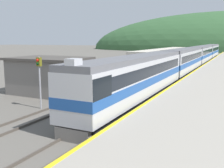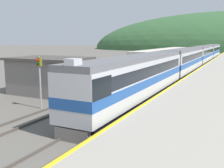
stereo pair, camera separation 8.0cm
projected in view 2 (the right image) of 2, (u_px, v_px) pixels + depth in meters
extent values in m
cube|color=#4C443D|center=(199.00, 64.00, 61.52)|extent=(0.08, 180.00, 0.16)
cube|color=#4C443D|center=(206.00, 64.00, 60.89)|extent=(0.08, 180.00, 0.16)
cube|color=#4C443D|center=(178.00, 63.00, 63.68)|extent=(0.08, 180.00, 0.16)
cube|color=#4C443D|center=(184.00, 63.00, 63.06)|extent=(0.08, 180.00, 0.16)
cube|color=#9E9689|center=(219.00, 73.00, 41.24)|extent=(6.65, 140.00, 0.89)
cube|color=yellow|center=(198.00, 69.00, 42.57)|extent=(0.24, 140.00, 0.01)
cube|color=slate|center=(50.00, 77.00, 27.60)|extent=(7.43, 5.21, 3.58)
cube|color=#47423D|center=(49.00, 58.00, 27.29)|extent=(7.93, 5.71, 0.24)
cube|color=black|center=(138.00, 98.00, 23.59)|extent=(2.30, 19.66, 0.85)
cube|color=#BCBCC1|center=(138.00, 77.00, 23.27)|extent=(2.81, 20.91, 3.00)
cube|color=#1E4C99|center=(138.00, 80.00, 23.31)|extent=(2.84, 20.93, 0.66)
cube|color=black|center=(138.00, 70.00, 23.16)|extent=(2.83, 19.66, 0.90)
cube|color=slate|center=(139.00, 58.00, 22.99)|extent=(2.64, 20.91, 0.40)
cube|color=black|center=(81.00, 86.00, 14.91)|extent=(2.85, 2.20, 1.20)
cube|color=#BCBCC1|center=(73.00, 62.00, 14.08)|extent=(0.64, 0.80, 0.36)
cube|color=slate|center=(72.00, 135.00, 14.53)|extent=(2.19, 0.40, 0.77)
cube|color=black|center=(184.00, 72.00, 42.39)|extent=(2.30, 18.62, 0.85)
cube|color=#BCBCC1|center=(185.00, 60.00, 42.07)|extent=(2.81, 19.81, 3.00)
cube|color=#1E4C99|center=(185.00, 62.00, 42.11)|extent=(2.84, 19.83, 0.66)
cube|color=black|center=(185.00, 56.00, 41.96)|extent=(2.83, 18.62, 0.90)
cube|color=slate|center=(186.00, 50.00, 41.79)|extent=(2.64, 19.81, 0.40)
cube|color=black|center=(202.00, 63.00, 60.70)|extent=(2.30, 18.62, 0.85)
cube|color=#BCBCC1|center=(203.00, 54.00, 60.38)|extent=(2.81, 19.81, 3.00)
cube|color=#1E4C99|center=(203.00, 55.00, 60.42)|extent=(2.84, 19.83, 0.66)
cube|color=black|center=(203.00, 51.00, 60.27)|extent=(2.83, 18.62, 0.90)
cube|color=slate|center=(203.00, 47.00, 60.10)|extent=(2.64, 19.81, 0.40)
cube|color=black|center=(212.00, 57.00, 79.01)|extent=(2.30, 18.62, 0.85)
cube|color=#BCBCC1|center=(212.00, 51.00, 78.69)|extent=(2.81, 19.81, 3.00)
cube|color=#1E4C99|center=(212.00, 52.00, 78.73)|extent=(2.84, 19.83, 0.66)
cube|color=black|center=(212.00, 49.00, 78.58)|extent=(2.83, 18.62, 0.90)
cube|color=slate|center=(212.00, 45.00, 78.41)|extent=(2.64, 19.81, 0.40)
cube|color=black|center=(163.00, 68.00, 49.21)|extent=(2.46, 27.43, 0.80)
cube|color=beige|center=(164.00, 57.00, 48.88)|extent=(2.90, 28.58, 3.18)
cylinder|color=#9E9EA3|center=(40.00, 83.00, 21.31)|extent=(0.14, 0.14, 4.27)
cube|color=#6B6619|center=(39.00, 62.00, 21.02)|extent=(0.36, 0.28, 0.71)
sphere|color=red|center=(38.00, 60.00, 20.85)|extent=(0.22, 0.22, 0.22)
sphere|color=black|center=(38.00, 64.00, 20.89)|extent=(0.22, 0.22, 0.22)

